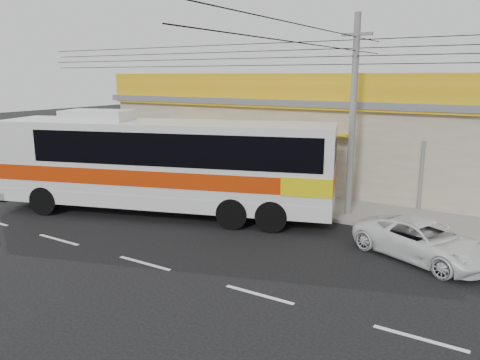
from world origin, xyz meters
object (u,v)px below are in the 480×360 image
(coach_bus, at_px, (169,160))
(white_car, at_px, (423,241))
(motorbike_red, at_px, (169,170))
(motorbike_dark, at_px, (187,172))
(utility_pole, at_px, (356,51))

(coach_bus, height_order, white_car, coach_bus)
(coach_bus, bearing_deg, white_car, -16.19)
(coach_bus, height_order, motorbike_red, coach_bus)
(coach_bus, relative_size, motorbike_dark, 7.11)
(coach_bus, distance_m, motorbike_dark, 5.17)
(motorbike_dark, relative_size, utility_pole, 0.06)
(motorbike_dark, relative_size, white_car, 0.45)
(coach_bus, distance_m, motorbike_red, 6.06)
(motorbike_red, bearing_deg, coach_bus, -149.36)
(motorbike_red, xyz_separation_m, utility_pole, (10.20, -1.03, 5.81))
(motorbike_red, bearing_deg, white_car, -116.78)
(motorbike_dark, bearing_deg, coach_bus, -169.47)
(white_car, distance_m, utility_pole, 7.50)
(white_car, bearing_deg, motorbike_dark, 95.12)
(coach_bus, bearing_deg, utility_pole, 10.11)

